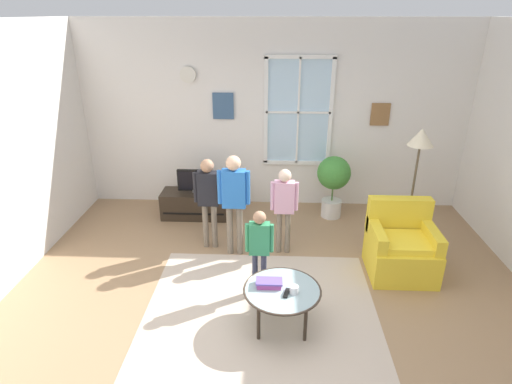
% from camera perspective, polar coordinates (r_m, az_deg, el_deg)
% --- Properties ---
extents(ground_plane, '(6.55, 6.14, 0.02)m').
position_cam_1_polar(ground_plane, '(4.66, 1.77, -15.96)').
color(ground_plane, '#9E7A56').
extents(back_wall, '(5.95, 0.17, 2.88)m').
position_cam_1_polar(back_wall, '(6.60, 2.46, 10.29)').
color(back_wall, silver).
rests_on(back_wall, ground_plane).
extents(area_rug, '(2.47, 2.12, 0.01)m').
position_cam_1_polar(area_rug, '(4.67, 0.70, -15.61)').
color(area_rug, '#C6B29E').
rests_on(area_rug, ground_plane).
extents(tv_stand, '(1.03, 0.44, 0.41)m').
position_cam_1_polar(tv_stand, '(6.52, -8.24, -1.65)').
color(tv_stand, '#2D2319').
rests_on(tv_stand, ground_plane).
extents(television, '(0.51, 0.08, 0.36)m').
position_cam_1_polar(television, '(6.36, -8.45, 1.57)').
color(television, '#4C4C4C').
rests_on(television, tv_stand).
extents(armchair, '(0.76, 0.74, 0.87)m').
position_cam_1_polar(armchair, '(5.37, 19.19, -7.22)').
color(armchair, yellow).
rests_on(armchair, ground_plane).
extents(coffee_table, '(0.78, 0.78, 0.43)m').
position_cam_1_polar(coffee_table, '(4.24, 3.60, -13.41)').
color(coffee_table, '#99B2B7').
rests_on(coffee_table, ground_plane).
extents(book_stack, '(0.26, 0.15, 0.06)m').
position_cam_1_polar(book_stack, '(4.25, 1.79, -12.34)').
color(book_stack, '#B2469C').
rests_on(book_stack, coffee_table).
extents(cup, '(0.09, 0.09, 0.08)m').
position_cam_1_polar(cup, '(4.16, 5.24, -13.16)').
color(cup, white).
rests_on(cup, coffee_table).
extents(remote_near_books, '(0.07, 0.15, 0.02)m').
position_cam_1_polar(remote_near_books, '(4.16, 4.18, -13.62)').
color(remote_near_books, black).
rests_on(remote_near_books, coffee_table).
extents(person_black_shirt, '(0.38, 0.17, 1.25)m').
position_cam_1_polar(person_black_shirt, '(5.42, -6.53, -0.23)').
color(person_black_shirt, '#726656').
rests_on(person_black_shirt, ground_plane).
extents(person_green_shirt, '(0.31, 0.14, 1.02)m').
position_cam_1_polar(person_green_shirt, '(4.54, 0.47, -7.03)').
color(person_green_shirt, '#333851').
rests_on(person_green_shirt, ground_plane).
extents(person_blue_shirt, '(0.41, 0.19, 1.36)m').
position_cam_1_polar(person_blue_shirt, '(5.21, -3.03, -0.33)').
color(person_blue_shirt, '#726656').
rests_on(person_blue_shirt, ground_plane).
extents(person_pink_shirt, '(0.35, 0.16, 1.17)m').
position_cam_1_polar(person_pink_shirt, '(5.28, 3.88, -1.36)').
color(person_pink_shirt, '#726656').
rests_on(person_pink_shirt, ground_plane).
extents(potted_plant_by_window, '(0.50, 0.50, 0.97)m').
position_cam_1_polar(potted_plant_by_window, '(6.40, 10.54, 1.77)').
color(potted_plant_by_window, silver).
rests_on(potted_plant_by_window, ground_plane).
extents(floor_lamp, '(0.32, 0.32, 1.62)m').
position_cam_1_polar(floor_lamp, '(5.65, 21.44, 5.47)').
color(floor_lamp, black).
rests_on(floor_lamp, ground_plane).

